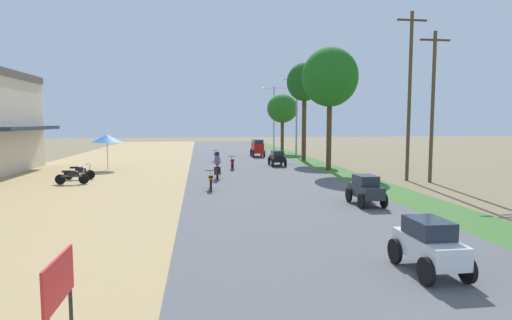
{
  "coord_description": "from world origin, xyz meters",
  "views": [
    {
      "loc": [
        -3.77,
        -3.58,
        3.52
      ],
      "look_at": [
        -0.54,
        19.94,
        1.33
      ],
      "focal_mm": 29.28,
      "sensor_mm": 36.0,
      "label": 1
    }
  ],
  "objects_px": {
    "median_tree_second": "(330,78)",
    "utility_pole_far": "(433,105)",
    "streetlamp_mid": "(274,113)",
    "parked_motorbike_third": "(80,171)",
    "median_tree_third": "(304,83)",
    "car_van_red": "(257,147)",
    "utility_pole_near": "(410,94)",
    "parked_motorbike_second": "(72,175)",
    "car_hatchback_white": "(429,244)",
    "motorbike_ahead_third": "(217,166)",
    "car_hatchback_charcoal": "(366,189)",
    "motorbike_ahead_second": "(211,180)",
    "motorbike_ahead_fifth": "(216,155)",
    "motorbike_ahead_fourth": "(232,163)",
    "vendor_umbrella": "(107,138)",
    "street_signboard": "(59,287)",
    "car_sedan_black": "(277,157)",
    "streetlamp_near": "(297,111)"
  },
  "relations": [
    {
      "from": "streetlamp_near",
      "to": "motorbike_ahead_fourth",
      "type": "relative_size",
      "value": 4.3
    },
    {
      "from": "vendor_umbrella",
      "to": "motorbike_ahead_third",
      "type": "relative_size",
      "value": 1.4
    },
    {
      "from": "parked_motorbike_second",
      "to": "median_tree_second",
      "type": "distance_m",
      "value": 17.86
    },
    {
      "from": "median_tree_second",
      "to": "motorbike_ahead_fifth",
      "type": "xyz_separation_m",
      "value": [
        -7.76,
        7.67,
        -6.02
      ]
    },
    {
      "from": "parked_motorbike_second",
      "to": "vendor_umbrella",
      "type": "relative_size",
      "value": 0.71
    },
    {
      "from": "car_hatchback_white",
      "to": "motorbike_ahead_fifth",
      "type": "height_order",
      "value": "car_hatchback_white"
    },
    {
      "from": "median_tree_third",
      "to": "median_tree_second",
      "type": "bearing_deg",
      "value": -90.14
    },
    {
      "from": "motorbike_ahead_third",
      "to": "motorbike_ahead_fourth",
      "type": "distance_m",
      "value": 5.0
    },
    {
      "from": "streetlamp_mid",
      "to": "car_sedan_black",
      "type": "relative_size",
      "value": 3.49
    },
    {
      "from": "motorbike_ahead_second",
      "to": "motorbike_ahead_fourth",
      "type": "bearing_deg",
      "value": 78.5
    },
    {
      "from": "parked_motorbike_third",
      "to": "vendor_umbrella",
      "type": "relative_size",
      "value": 0.71
    },
    {
      "from": "median_tree_third",
      "to": "motorbike_ahead_fifth",
      "type": "height_order",
      "value": "median_tree_third"
    },
    {
      "from": "parked_motorbike_third",
      "to": "car_van_red",
      "type": "bearing_deg",
      "value": 48.65
    },
    {
      "from": "median_tree_second",
      "to": "utility_pole_far",
      "type": "bearing_deg",
      "value": -57.18
    },
    {
      "from": "streetlamp_near",
      "to": "car_hatchback_white",
      "type": "height_order",
      "value": "streetlamp_near"
    },
    {
      "from": "parked_motorbike_second",
      "to": "median_tree_third",
      "type": "bearing_deg",
      "value": 36.37
    },
    {
      "from": "median_tree_second",
      "to": "motorbike_ahead_second",
      "type": "bearing_deg",
      "value": -138.15
    },
    {
      "from": "median_tree_second",
      "to": "motorbike_ahead_third",
      "type": "relative_size",
      "value": 4.8
    },
    {
      "from": "vendor_umbrella",
      "to": "car_sedan_black",
      "type": "bearing_deg",
      "value": 3.02
    },
    {
      "from": "utility_pole_near",
      "to": "motorbike_ahead_fourth",
      "type": "xyz_separation_m",
      "value": [
        -9.94,
        6.53,
        -4.55
      ]
    },
    {
      "from": "median_tree_second",
      "to": "utility_pole_far",
      "type": "distance_m",
      "value": 7.81
    },
    {
      "from": "utility_pole_near",
      "to": "parked_motorbike_second",
      "type": "bearing_deg",
      "value": 177.78
    },
    {
      "from": "motorbike_ahead_fourth",
      "to": "motorbike_ahead_fifth",
      "type": "distance_m",
      "value": 6.63
    },
    {
      "from": "motorbike_ahead_fourth",
      "to": "utility_pole_far",
      "type": "bearing_deg",
      "value": -34.26
    },
    {
      "from": "car_hatchback_charcoal",
      "to": "car_van_red",
      "type": "xyz_separation_m",
      "value": [
        -1.11,
        24.3,
        0.28
      ]
    },
    {
      "from": "parked_motorbike_second",
      "to": "motorbike_ahead_third",
      "type": "relative_size",
      "value": 1.0
    },
    {
      "from": "median_tree_third",
      "to": "car_sedan_black",
      "type": "height_order",
      "value": "median_tree_third"
    },
    {
      "from": "vendor_umbrella",
      "to": "motorbike_ahead_second",
      "type": "bearing_deg",
      "value": -54.99
    },
    {
      "from": "motorbike_ahead_third",
      "to": "median_tree_second",
      "type": "bearing_deg",
      "value": 24.65
    },
    {
      "from": "vendor_umbrella",
      "to": "motorbike_ahead_third",
      "type": "height_order",
      "value": "vendor_umbrella"
    },
    {
      "from": "parked_motorbike_second",
      "to": "car_hatchback_white",
      "type": "height_order",
      "value": "car_hatchback_white"
    },
    {
      "from": "vendor_umbrella",
      "to": "motorbike_ahead_second",
      "type": "relative_size",
      "value": 1.4
    },
    {
      "from": "street_signboard",
      "to": "utility_pole_near",
      "type": "xyz_separation_m",
      "value": [
        14.36,
        17.06,
        4.02
      ]
    },
    {
      "from": "streetlamp_near",
      "to": "parked_motorbike_third",
      "type": "bearing_deg",
      "value": -139.27
    },
    {
      "from": "car_hatchback_charcoal",
      "to": "motorbike_ahead_third",
      "type": "relative_size",
      "value": 1.11
    },
    {
      "from": "utility_pole_far",
      "to": "car_van_red",
      "type": "distance_m",
      "value": 19.99
    },
    {
      "from": "parked_motorbike_second",
      "to": "motorbike_ahead_fourth",
      "type": "distance_m",
      "value": 10.97
    },
    {
      "from": "parked_motorbike_third",
      "to": "car_hatchback_white",
      "type": "xyz_separation_m",
      "value": [
        12.26,
        -17.37,
        0.19
      ]
    },
    {
      "from": "street_signboard",
      "to": "median_tree_third",
      "type": "relative_size",
      "value": 0.18
    },
    {
      "from": "median_tree_second",
      "to": "utility_pole_far",
      "type": "xyz_separation_m",
      "value": [
        4.08,
        -6.32,
        -2.11
      ]
    },
    {
      "from": "median_tree_second",
      "to": "streetlamp_mid",
      "type": "bearing_deg",
      "value": 89.09
    },
    {
      "from": "utility_pole_near",
      "to": "car_hatchback_charcoal",
      "type": "height_order",
      "value": "utility_pole_near"
    },
    {
      "from": "utility_pole_far",
      "to": "motorbike_ahead_fourth",
      "type": "distance_m",
      "value": 13.75
    },
    {
      "from": "car_sedan_black",
      "to": "motorbike_ahead_fifth",
      "type": "distance_m",
      "value": 6.46
    },
    {
      "from": "streetlamp_mid",
      "to": "motorbike_ahead_second",
      "type": "bearing_deg",
      "value": -105.78
    },
    {
      "from": "median_tree_third",
      "to": "motorbike_ahead_fifth",
      "type": "distance_m",
      "value": 10.01
    },
    {
      "from": "parked_motorbike_third",
      "to": "streetlamp_near",
      "type": "xyz_separation_m",
      "value": [
        16.67,
        14.36,
        3.97
      ]
    },
    {
      "from": "vendor_umbrella",
      "to": "utility_pole_far",
      "type": "bearing_deg",
      "value": -23.9
    },
    {
      "from": "parked_motorbike_third",
      "to": "median_tree_third",
      "type": "xyz_separation_m",
      "value": [
        16.31,
        9.92,
        6.31
      ]
    },
    {
      "from": "car_hatchback_white",
      "to": "car_hatchback_charcoal",
      "type": "relative_size",
      "value": 1.0
    }
  ]
}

